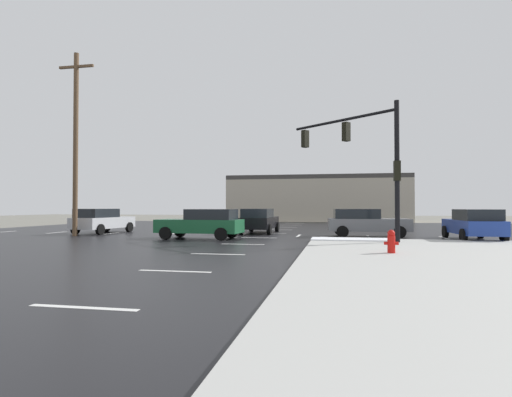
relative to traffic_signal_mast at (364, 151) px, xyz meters
name	(u,v)px	position (x,y,z in m)	size (l,w,h in m)	color
ground_plane	(265,236)	(-5.53, 3.83, -4.43)	(120.00, 120.00, 0.00)	slate
road_asphalt	(265,235)	(-5.53, 3.83, -4.42)	(44.00, 44.00, 0.02)	black
snow_strip_curbside	(354,239)	(-0.53, -0.17, -4.26)	(4.00, 1.60, 0.06)	white
lane_markings	(282,237)	(-4.33, 2.45, -4.41)	(36.15, 36.15, 0.01)	silver
traffic_signal_mast	(364,151)	(0.00, 0.00, 0.00)	(5.05, 4.20, 6.39)	black
fire_hydrant	(391,241)	(0.51, -5.66, -3.89)	(0.48, 0.26, 0.79)	red
strip_building_background	(318,199)	(-3.58, 30.52, -1.71)	(21.13, 8.00, 5.43)	#BCB29E
sedan_green	(203,223)	(-8.35, 0.57, -3.57)	(4.61, 2.22, 1.58)	#195933
sedan_grey	(365,222)	(0.27, 3.81, -3.57)	(4.63, 2.28, 1.58)	slate
sedan_silver	(102,220)	(-16.20, 3.71, -3.57)	(2.36, 4.66, 1.58)	#B7BABF
sedan_black	(259,220)	(-6.25, 5.76, -3.57)	(2.09, 4.57, 1.58)	black
sedan_blue	(474,224)	(5.51, 2.24, -3.57)	(2.11, 4.57, 1.58)	navy
utility_pole_mid	(76,141)	(-16.36, 1.17, 1.19)	(2.20, 0.28, 10.78)	brown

